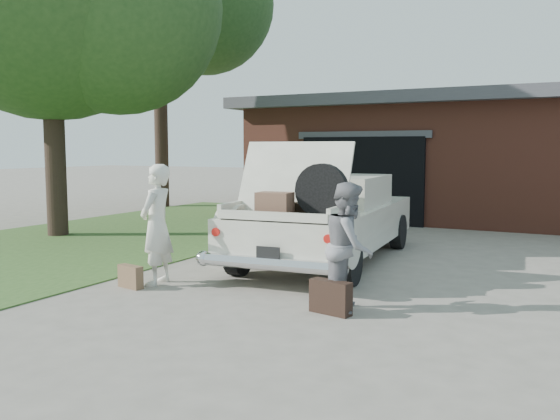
% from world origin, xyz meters
% --- Properties ---
extents(ground, '(90.00, 90.00, 0.00)m').
position_xyz_m(ground, '(0.00, 0.00, 0.00)').
color(ground, gray).
rests_on(ground, ground).
extents(grass_strip, '(6.00, 16.00, 0.02)m').
position_xyz_m(grass_strip, '(-5.50, 3.00, 0.01)').
color(grass_strip, '#2D4C1E').
rests_on(grass_strip, ground).
extents(house, '(12.80, 7.80, 3.30)m').
position_xyz_m(house, '(0.98, 11.47, 1.67)').
color(house, brown).
rests_on(house, ground).
extents(sedan, '(2.36, 5.21, 2.01)m').
position_xyz_m(sedan, '(-0.31, 2.93, 0.74)').
color(sedan, silver).
rests_on(sedan, ground).
extents(woman_left, '(0.50, 0.68, 1.69)m').
position_xyz_m(woman_left, '(-1.74, 0.20, 0.85)').
color(woman_left, silver).
rests_on(woman_left, ground).
extents(woman_right, '(0.74, 0.85, 1.52)m').
position_xyz_m(woman_right, '(1.12, 0.21, 0.76)').
color(woman_right, slate).
rests_on(woman_right, ground).
extents(suitcase_left, '(0.42, 0.21, 0.31)m').
position_xyz_m(suitcase_left, '(-1.92, -0.15, 0.16)').
color(suitcase_left, brown).
rests_on(suitcase_left, ground).
extents(suitcase_right, '(0.53, 0.26, 0.39)m').
position_xyz_m(suitcase_right, '(1.01, -0.07, 0.20)').
color(suitcase_right, black).
rests_on(suitcase_right, ground).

